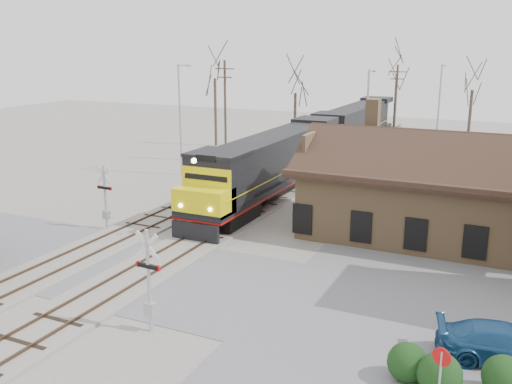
{
  "coord_description": "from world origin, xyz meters",
  "views": [
    {
      "loc": [
        16.63,
        -21.96,
        11.17
      ],
      "look_at": [
        2.02,
        9.0,
        2.31
      ],
      "focal_mm": 40.0,
      "sensor_mm": 36.0,
      "label": 1
    }
  ],
  "objects_px": {
    "locomotive_trailing": "(353,127)",
    "parked_car": "(505,344)",
    "depot": "(429,197)",
    "locomotive_lead": "(268,166)"
  },
  "relations": [
    {
      "from": "depot",
      "to": "locomotive_trailing",
      "type": "relative_size",
      "value": 0.68
    },
    {
      "from": "locomotive_trailing",
      "to": "depot",
      "type": "bearing_deg",
      "value": -65.12
    },
    {
      "from": "depot",
      "to": "parked_car",
      "type": "distance_m",
      "value": 14.33
    },
    {
      "from": "locomotive_lead",
      "to": "parked_car",
      "type": "bearing_deg",
      "value": -44.81
    },
    {
      "from": "parked_car",
      "to": "locomotive_trailing",
      "type": "bearing_deg",
      "value": 10.79
    },
    {
      "from": "locomotive_trailing",
      "to": "parked_car",
      "type": "height_order",
      "value": "locomotive_trailing"
    },
    {
      "from": "locomotive_lead",
      "to": "parked_car",
      "type": "xyz_separation_m",
      "value": [
        16.86,
        -16.75,
        -1.9
      ]
    },
    {
      "from": "parked_car",
      "to": "locomotive_lead",
      "type": "bearing_deg",
      "value": 32.73
    },
    {
      "from": "depot",
      "to": "locomotive_lead",
      "type": "bearing_deg",
      "value": 164.29
    },
    {
      "from": "depot",
      "to": "parked_car",
      "type": "bearing_deg",
      "value": -69.99
    }
  ]
}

